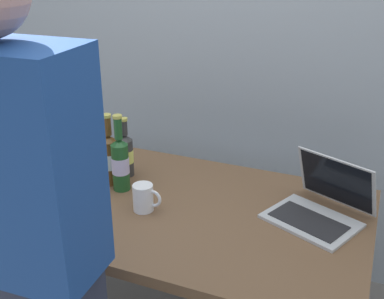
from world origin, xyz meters
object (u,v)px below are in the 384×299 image
object	(u,v)px
laptop	(321,205)
beer_bottle_brown	(109,157)
beer_bottle_amber	(120,162)
person_figure	(28,266)
coffee_mug	(144,198)
beer_bottle_dark	(125,154)

from	to	relation	value
laptop	beer_bottle_brown	size ratio (longest dim) A/B	1.33
beer_bottle_amber	person_figure	bearing A→B (deg)	-78.97
beer_bottle_brown	coffee_mug	world-z (taller)	beer_bottle_brown
beer_bottle_brown	beer_bottle_amber	world-z (taller)	beer_bottle_amber
laptop	beer_bottle_amber	bearing A→B (deg)	-173.14
beer_bottle_dark	coffee_mug	distance (m)	0.33
beer_bottle_brown	person_figure	size ratio (longest dim) A/B	0.18
beer_bottle_brown	coffee_mug	distance (m)	0.29
beer_bottle_brown	coffee_mug	xyz separation A→B (m)	(0.24, -0.15, -0.07)
person_figure	beer_bottle_brown	bearing A→B (deg)	105.76
beer_bottle_dark	person_figure	distance (m)	0.87
laptop	beer_bottle_dark	xyz separation A→B (m)	(-0.85, 0.03, 0.05)
beer_bottle_dark	coffee_mug	size ratio (longest dim) A/B	2.30
beer_bottle_amber	beer_bottle_dark	bearing A→B (deg)	111.20
laptop	beer_bottle_brown	distance (m)	0.88
beer_bottle_amber	person_figure	size ratio (longest dim) A/B	0.19
person_figure	beer_bottle_dark	bearing A→B (deg)	102.58
coffee_mug	person_figure	bearing A→B (deg)	-92.53
beer_bottle_brown	beer_bottle_dark	world-z (taller)	beer_bottle_brown
laptop	beer_bottle_dark	size ratio (longest dim) A/B	1.54
person_figure	coffee_mug	world-z (taller)	person_figure
beer_bottle_brown	person_figure	xyz separation A→B (m)	(0.21, -0.75, 0.03)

